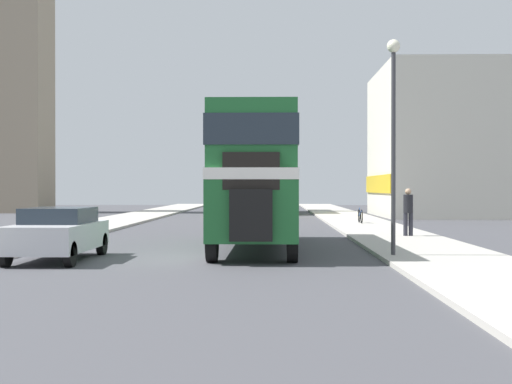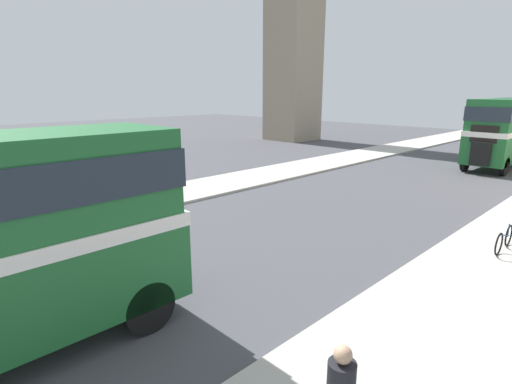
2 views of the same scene
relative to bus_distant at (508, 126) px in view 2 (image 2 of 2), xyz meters
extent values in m
cylinder|color=black|center=(-1.62, -27.23, -2.08)|extent=(0.28, 1.14, 1.14)
cylinder|color=black|center=(0.47, -27.23, -2.08)|extent=(0.28, 1.14, 1.14)
cube|color=#1E602D|center=(0.00, 0.02, -1.25)|extent=(2.47, 9.85, 1.72)
cube|color=white|center=(0.00, 0.02, -0.23)|extent=(2.49, 9.89, 0.31)
cube|color=#1E602D|center=(0.00, 0.02, 0.86)|extent=(2.42, 9.65, 1.88)
cube|color=#232D38|center=(0.00, 0.02, 0.96)|extent=(2.49, 9.75, 0.85)
cube|color=black|center=(0.00, -5.00, -1.34)|extent=(1.11, 0.20, 1.38)
cube|color=black|center=(0.00, -4.86, -0.17)|extent=(1.48, 0.12, 1.00)
cylinder|color=black|center=(-1.09, -3.99, -2.08)|extent=(0.28, 1.14, 1.14)
cylinder|color=black|center=(1.09, -3.99, -2.08)|extent=(0.28, 1.14, 1.14)
cylinder|color=black|center=(-1.09, 3.92, -2.08)|extent=(0.28, 1.14, 1.14)
sphere|color=tan|center=(5.10, -27.12, -0.86)|extent=(0.24, 0.24, 0.24)
torus|color=black|center=(4.50, -17.80, -2.18)|extent=(0.05, 0.71, 0.71)
torus|color=black|center=(4.50, -16.75, -2.18)|extent=(0.05, 0.71, 0.71)
cylinder|color=#234C93|center=(4.50, -17.27, -2.03)|extent=(0.04, 1.06, 0.34)
cylinder|color=#234C93|center=(4.50, -16.90, -1.96)|extent=(0.04, 0.04, 0.43)
cube|color=gray|center=(-19.91, 1.17, 8.37)|extent=(4.32, 4.32, 22.05)
camera|label=1|loc=(-0.04, -54.24, -0.70)|focal=50.00mm
camera|label=2|loc=(7.38, -30.87, 2.29)|focal=28.00mm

